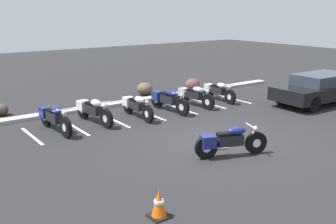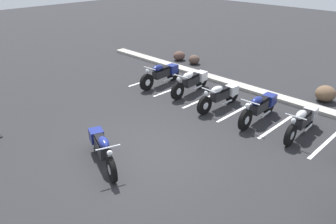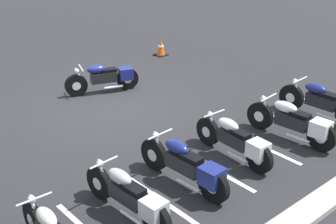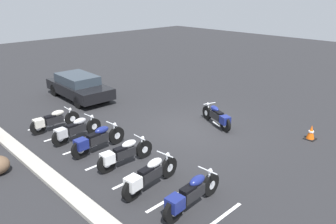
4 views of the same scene
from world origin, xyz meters
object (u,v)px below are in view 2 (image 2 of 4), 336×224
(landscape_rock_1, at_px, (194,60))
(landscape_rock_2, at_px, (179,56))
(landscape_rock_3, at_px, (325,94))
(parked_bike_4, at_px, (303,120))
(motorcycle_navy_featured, at_px, (102,147))
(parked_bike_2, at_px, (221,95))
(parked_bike_1, at_px, (192,81))
(parked_bike_3, at_px, (260,107))
(parked_bike_0, at_px, (162,73))

(landscape_rock_1, height_order, landscape_rock_2, landscape_rock_2)
(landscape_rock_2, xyz_separation_m, landscape_rock_3, (7.41, -0.06, 0.06))
(parked_bike_4, bearing_deg, landscape_rock_3, -174.42)
(parked_bike_4, distance_m, landscape_rock_3, 3.06)
(landscape_rock_3, bearing_deg, motorcycle_navy_featured, -107.01)
(landscape_rock_2, bearing_deg, parked_bike_2, -32.60)
(parked_bike_1, bearing_deg, landscape_rock_1, -146.09)
(landscape_rock_2, bearing_deg, parked_bike_1, -40.53)
(motorcycle_navy_featured, height_order, parked_bike_4, parked_bike_4)
(parked_bike_4, height_order, landscape_rock_3, parked_bike_4)
(motorcycle_navy_featured, xyz_separation_m, parked_bike_1, (-1.55, 5.25, 0.03))
(parked_bike_1, bearing_deg, parked_bike_3, 80.04)
(parked_bike_0, distance_m, landscape_rock_2, 3.63)
(motorcycle_navy_featured, distance_m, landscape_rock_3, 8.46)
(parked_bike_0, bearing_deg, parked_bike_1, 93.37)
(parked_bike_0, relative_size, parked_bike_1, 1.01)
(parked_bike_1, relative_size, parked_bike_2, 1.05)
(parked_bike_1, height_order, parked_bike_2, parked_bike_1)
(parked_bike_0, xyz_separation_m, landscape_rock_1, (-0.94, 3.11, -0.25))
(parked_bike_1, distance_m, landscape_rock_2, 4.47)
(motorcycle_navy_featured, relative_size, parked_bike_2, 0.94)
(motorcycle_navy_featured, relative_size, landscape_rock_3, 2.70)
(parked_bike_0, bearing_deg, landscape_rock_3, 115.45)
(motorcycle_navy_featured, height_order, parked_bike_3, parked_bike_3)
(motorcycle_navy_featured, height_order, landscape_rock_1, motorcycle_navy_featured)
(parked_bike_3, xyz_separation_m, parked_bike_4, (1.39, 0.07, -0.02))
(parked_bike_1, xyz_separation_m, landscape_rock_3, (4.02, 2.84, -0.18))
(landscape_rock_1, bearing_deg, parked_bike_0, -73.20)
(parked_bike_0, distance_m, parked_bike_4, 5.99)
(parked_bike_1, distance_m, parked_bike_4, 4.51)
(motorcycle_navy_featured, distance_m, parked_bike_4, 5.88)
(parked_bike_2, distance_m, landscape_rock_3, 3.96)
(parked_bike_0, height_order, parked_bike_1, parked_bike_0)
(landscape_rock_1, bearing_deg, parked_bike_3, -29.89)
(motorcycle_navy_featured, distance_m, parked_bike_2, 4.94)
(landscape_rock_3, bearing_deg, parked_bike_4, -80.76)
(landscape_rock_1, relative_size, landscape_rock_3, 0.73)
(motorcycle_navy_featured, height_order, landscape_rock_2, motorcycle_navy_featured)
(landscape_rock_3, bearing_deg, landscape_rock_1, 179.14)
(parked_bike_0, relative_size, parked_bike_3, 1.00)
(parked_bike_3, bearing_deg, landscape_rock_2, -118.81)
(parked_bike_2, distance_m, landscape_rock_1, 5.19)
(parked_bike_4, relative_size, landscape_rock_3, 2.88)
(motorcycle_navy_featured, xyz_separation_m, parked_bike_4, (2.96, 5.07, 0.01))
(parked_bike_1, distance_m, landscape_rock_3, 4.93)
(parked_bike_0, bearing_deg, motorcycle_navy_featured, 27.50)
(parked_bike_1, height_order, landscape_rock_1, parked_bike_1)
(parked_bike_2, relative_size, landscape_rock_2, 3.45)
(parked_bike_0, height_order, parked_bike_3, same)
(landscape_rock_2, bearing_deg, landscape_rock_3, -0.46)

